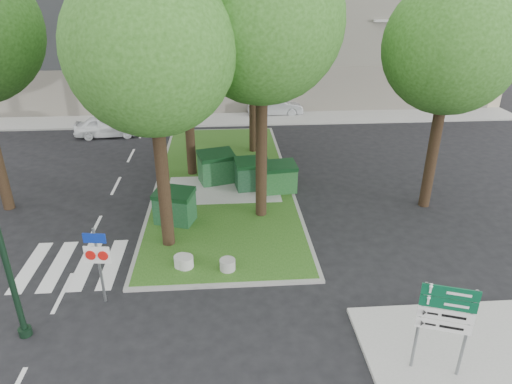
{
  "coord_description": "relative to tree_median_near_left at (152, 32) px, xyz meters",
  "views": [
    {
      "loc": [
        0.6,
        -11.78,
        8.76
      ],
      "look_at": [
        1.65,
        2.58,
        2.0
      ],
      "focal_mm": 32.0,
      "sensor_mm": 36.0,
      "label": 1
    }
  ],
  "objects": [
    {
      "name": "tree_median_near_left",
      "position": [
        0.0,
        0.0,
        0.0
      ],
      "size": [
        5.2,
        5.2,
        10.53
      ],
      "color": "black",
      "rests_on": "ground"
    },
    {
      "name": "tree_street_right",
      "position": [
        10.5,
        2.5,
        -0.33
      ],
      "size": [
        5.0,
        5.0,
        10.06
      ],
      "color": "black",
      "rests_on": "ground"
    },
    {
      "name": "median_island",
      "position": [
        1.91,
        5.44,
        -7.26
      ],
      "size": [
        6.0,
        16.0,
        0.12
      ],
      "primitive_type": "cube",
      "color": "#1F4D16",
      "rests_on": "ground"
    },
    {
      "name": "dumpster_d",
      "position": [
        4.41,
        4.1,
        -6.55
      ],
      "size": [
        1.57,
        1.19,
        1.35
      ],
      "rotation": [
        0.0,
        0.0,
        0.13
      ],
      "color": "#16491B",
      "rests_on": "median_island"
    },
    {
      "name": "zebra_crossing",
      "position": [
        -2.34,
        -1.06,
        -7.31
      ],
      "size": [
        5.0,
        3.0,
        0.01
      ],
      "primitive_type": "cube",
      "color": "silver",
      "rests_on": "ground"
    },
    {
      "name": "litter_bin",
      "position": [
        4.61,
        5.22,
        -6.84
      ],
      "size": [
        0.41,
        0.41,
        0.72
      ],
      "primitive_type": "cylinder",
      "color": "gold",
      "rests_on": "median_island"
    },
    {
      "name": "car_silver",
      "position": [
        5.64,
        16.94,
        -6.69
      ],
      "size": [
        3.87,
        1.46,
        1.26
      ],
      "primitive_type": "imported",
      "rotation": [
        0.0,
        0.0,
        1.6
      ],
      "color": "#A0A4A8",
      "rests_on": "ground"
    },
    {
      "name": "building_sidewalk",
      "position": [
        1.41,
        15.94,
        -7.26
      ],
      "size": [
        42.0,
        3.0,
        0.12
      ],
      "primitive_type": "cube",
      "color": "#999993",
      "rests_on": "ground"
    },
    {
      "name": "bollard_mid",
      "position": [
        0.5,
        -1.56,
        -7.01
      ],
      "size": [
        0.52,
        0.52,
        0.37
      ],
      "primitive_type": "cylinder",
      "color": "#AFB0AA",
      "rests_on": "median_island"
    },
    {
      "name": "median_kerb",
      "position": [
        1.91,
        5.44,
        -7.27
      ],
      "size": [
        6.3,
        16.3,
        0.1
      ],
      "primitive_type": "cube",
      "color": "gray",
      "rests_on": "ground"
    },
    {
      "name": "traffic_sign_pole",
      "position": [
        -1.68,
        -3.07,
        -5.71
      ],
      "size": [
        0.75,
        0.14,
        2.5
      ],
      "rotation": [
        0.0,
        0.0,
        -0.14
      ],
      "color": "slate",
      "rests_on": "ground"
    },
    {
      "name": "directional_sign",
      "position": [
        6.93,
        -6.47,
        -5.55
      ],
      "size": [
        1.18,
        0.44,
        2.48
      ],
      "rotation": [
        0.0,
        0.0,
        -0.34
      ],
      "color": "slate",
      "rests_on": "sidewalk_corner"
    },
    {
      "name": "dumpster_c",
      "position": [
        3.22,
        4.5,
        -6.53
      ],
      "size": [
        1.63,
        1.24,
        1.4
      ],
      "rotation": [
        0.0,
        0.0,
        0.13
      ],
      "color": "#0E311A",
      "rests_on": "median_island"
    },
    {
      "name": "bollard_right",
      "position": [
        1.99,
        -1.86,
        -7.01
      ],
      "size": [
        0.51,
        0.51,
        0.37
      ],
      "primitive_type": "cylinder",
      "color": "gray",
      "rests_on": "median_island"
    },
    {
      "name": "dumpster_a",
      "position": [
        0.02,
        1.56,
        -6.54
      ],
      "size": [
        1.72,
        1.44,
        1.37
      ],
      "rotation": [
        0.0,
        0.0,
        -0.31
      ],
      "color": "#0F3A1B",
      "rests_on": "median_island"
    },
    {
      "name": "sidewalk_corner",
      "position": [
        7.91,
        -6.06,
        -7.26
      ],
      "size": [
        5.0,
        4.0,
        0.12
      ],
      "primitive_type": "cube",
      "color": "#999993",
      "rests_on": "ground"
    },
    {
      "name": "car_white",
      "position": [
        -5.05,
        12.94,
        -6.67
      ],
      "size": [
        3.88,
        1.78,
        1.29
      ],
      "primitive_type": "imported",
      "rotation": [
        0.0,
        0.0,
        1.64
      ],
      "color": "white",
      "rests_on": "ground"
    },
    {
      "name": "ground",
      "position": [
        1.41,
        -2.56,
        -7.32
      ],
      "size": [
        120.0,
        120.0,
        0.0
      ],
      "primitive_type": "plane",
      "color": "black",
      "rests_on": "ground"
    },
    {
      "name": "bollard_left",
      "position": [
        0.61,
        -1.62,
        -7.01
      ],
      "size": [
        0.54,
        0.54,
        0.38
      ],
      "primitive_type": "cylinder",
      "color": "#A7A7A2",
      "rests_on": "median_island"
    },
    {
      "name": "dumpster_b",
      "position": [
        1.62,
        5.33,
        -6.48
      ],
      "size": [
        1.85,
        1.52,
        1.49
      ],
      "rotation": [
        0.0,
        0.0,
        0.28
      ],
      "color": "#13431E",
      "rests_on": "median_island"
    },
    {
      "name": "tree_median_mid",
      "position": [
        0.5,
        6.5,
        -0.34
      ],
      "size": [
        4.8,
        4.8,
        9.99
      ],
      "color": "black",
      "rests_on": "ground"
    },
    {
      "name": "tree_median_near_right",
      "position": [
        3.5,
        2.0,
        0.67
      ],
      "size": [
        5.6,
        5.6,
        11.46
      ],
      "color": "black",
      "rests_on": "ground"
    }
  ]
}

